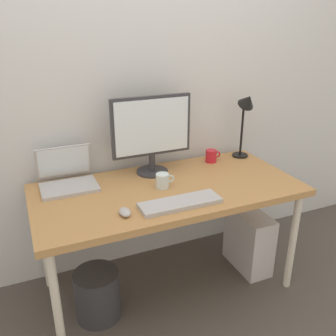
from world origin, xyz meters
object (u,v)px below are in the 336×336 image
Objects in this scene: wastebasket at (98,294)px; laptop at (67,176)px; mouse at (125,212)px; computer_tower at (249,240)px; coffee_mug at (211,156)px; glass_cup at (163,181)px; desk_lamp at (246,111)px; monitor at (152,131)px; keyboard at (180,203)px; desk at (168,196)px.

laptop is at bearing 99.69° from wastebasket.
computer_tower is (0.92, 0.19, -0.52)m from mouse.
glass_cup reaches higher than coffee_mug.
desk_lamp is at bearing -4.10° from coffee_mug.
monitor is 4.51× the size of glass_cup.
glass_cup is 0.27× the size of computer_tower.
laptop is 0.76× the size of computer_tower.
mouse is 0.80× the size of glass_cup.
desk_lamp is 0.38m from coffee_mug.
desk_lamp is 0.80m from glass_cup.
keyboard is at bearing -162.09° from computer_tower.
keyboard is at bearing -146.39° from desk_lamp.
coffee_mug is 0.52m from glass_cup.
glass_cup reaches higher than wastebasket.
desk_lamp reaches higher than wastebasket.
monitor is at bearing -177.61° from coffee_mug.
laptop is 0.52m from mouse.
monitor reaches higher than mouse.
desk_lamp reaches higher than computer_tower.
keyboard is 0.24m from glass_cup.
desk_lamp is at bearing 0.07° from monitor.
computer_tower is at bearing 17.91° from keyboard.
coffee_mug is at bearing -0.08° from laptop.
laptop is at bearing 165.86° from computer_tower.
coffee_mug is (-0.24, 0.02, -0.29)m from desk_lamp.
glass_cup is 0.37× the size of wastebasket.
glass_cup reaches higher than mouse.
coffee_mug is at bearing 31.86° from mouse.
monitor is 0.61m from mouse.
laptop reaches higher than keyboard.
desk is 13.97× the size of coffee_mug.
mouse is at bearing -146.54° from desk.
laptop is 0.96m from coffee_mug.
computer_tower is at bearing 2.65° from wastebasket.
glass_cup is 0.83m from computer_tower.
keyboard is at bearing -2.35° from mouse.
monitor is at bearing 84.14° from glass_cup.
laptop reaches higher than desk.
computer_tower is (-0.08, -0.27, -0.84)m from desk_lamp.
glass_cup is (0.50, -0.25, -0.01)m from laptop.
glass_cup is at bearing -26.43° from laptop.
mouse is 0.89m from coffee_mug.
computer_tower is (0.60, -0.26, -0.78)m from monitor.
glass_cup is at bearing 169.02° from desk.
coffee_mug is 0.26× the size of computer_tower.
desk_lamp is at bearing 18.19° from glass_cup.
monitor reaches higher than laptop.
monitor is 0.57m from laptop.
coffee_mug is 0.64m from computer_tower.
mouse is at bearing -42.94° from wastebasket.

